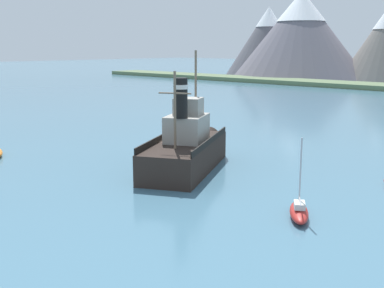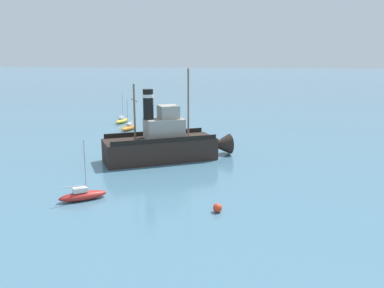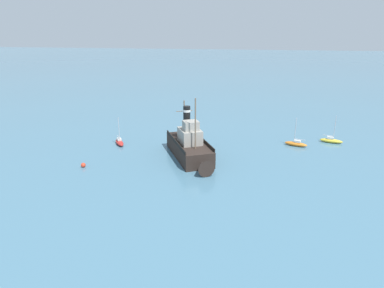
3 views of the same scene
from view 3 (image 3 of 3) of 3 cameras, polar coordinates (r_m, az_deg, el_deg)
ground_plane at (r=54.00m, az=0.21°, el=-2.05°), size 600.00×600.00×0.00m
old_tugboat at (r=52.78m, az=-0.31°, el=-0.43°), size 9.71×14.31×9.90m
sailboat_orange at (r=61.25m, az=16.93°, el=0.07°), size 3.95×2.22×4.90m
sailboat_yellow at (r=65.10m, az=22.18°, el=0.57°), size 3.95×1.98×4.90m
sailboat_red at (r=60.74m, az=-12.00°, el=0.33°), size 3.07×3.75×4.90m
mooring_buoy at (r=52.09m, az=-17.67°, el=-3.37°), size 0.68×0.68×0.68m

